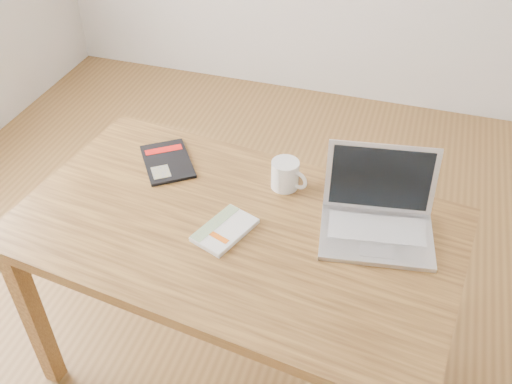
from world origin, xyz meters
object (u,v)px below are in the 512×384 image
(laptop, at_px, (378,215))
(coffee_mug, at_px, (286,174))
(white_guidebook, at_px, (225,230))
(desk, at_px, (236,246))
(black_guidebook, at_px, (167,161))

(laptop, xyz_separation_m, coffee_mug, (-0.32, 0.11, 0.00))
(white_guidebook, bearing_deg, desk, 81.58)
(desk, bearing_deg, coffee_mug, 73.62)
(white_guidebook, height_order, coffee_mug, coffee_mug)
(desk, xyz_separation_m, black_guidebook, (-0.33, 0.23, 0.10))
(desk, distance_m, coffee_mug, 0.29)
(white_guidebook, bearing_deg, black_guidebook, 159.55)
(laptop, relative_size, coffee_mug, 2.89)
(white_guidebook, relative_size, laptop, 0.60)
(coffee_mug, bearing_deg, white_guidebook, -94.61)
(laptop, bearing_deg, coffee_mug, 152.26)
(coffee_mug, bearing_deg, black_guidebook, -160.98)
(desk, xyz_separation_m, laptop, (0.42, 0.12, 0.14))
(laptop, height_order, coffee_mug, laptop)
(desk, relative_size, black_guidebook, 5.17)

